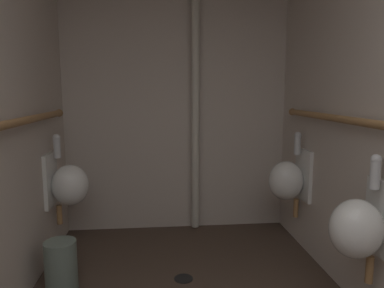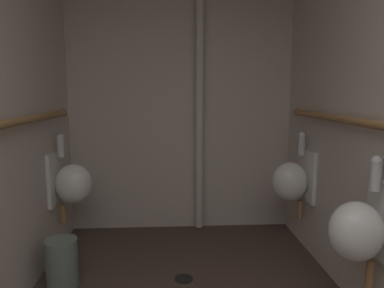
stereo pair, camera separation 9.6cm
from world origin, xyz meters
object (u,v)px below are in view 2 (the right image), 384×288
urinal_right_far (292,180)px  floor_drain (184,278)px  waste_bin (62,263)px  urinal_right_mid (360,230)px  urinal_left_mid (71,183)px  standpipe_back_wall (200,98)px

urinal_right_far → floor_drain: 1.22m
urinal_right_far → waste_bin: bearing=-164.3°
urinal_right_mid → waste_bin: (-1.81, 0.60, -0.45)m
waste_bin → urinal_right_far: bearing=15.7°
urinal_left_mid → waste_bin: urinal_left_mid is taller
waste_bin → standpipe_back_wall: bearing=44.0°
urinal_right_far → floor_drain: bearing=-154.3°
urinal_right_far → waste_bin: (-1.81, -0.51, -0.45)m
urinal_right_mid → floor_drain: 1.30m
urinal_left_mid → standpipe_back_wall: size_ratio=0.29×
standpipe_back_wall → waste_bin: 1.85m
standpipe_back_wall → floor_drain: 1.63m
urinal_left_mid → urinal_right_mid: (1.87, -1.13, 0.00)m
urinal_right_far → waste_bin: size_ratio=2.17×
urinal_left_mid → floor_drain: (0.92, -0.49, -0.62)m
urinal_right_far → floor_drain: urinal_right_far is taller
floor_drain → waste_bin: size_ratio=0.40×
urinal_right_mid → urinal_right_far: same height
urinal_right_far → waste_bin: 1.93m
urinal_right_mid → waste_bin: size_ratio=2.17×
urinal_right_mid → urinal_right_far: bearing=90.0°
urinal_right_mid → waste_bin: 1.95m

